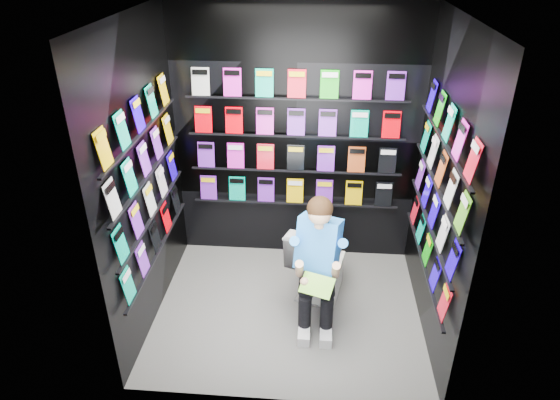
{
  "coord_description": "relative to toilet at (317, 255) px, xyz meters",
  "views": [
    {
      "loc": [
        0.22,
        -3.57,
        3.1
      ],
      "look_at": [
        -0.09,
        0.15,
        1.08
      ],
      "focal_mm": 32.0,
      "sensor_mm": 36.0,
      "label": 1
    }
  ],
  "objects": [
    {
      "name": "longbox_lid",
      "position": [
        0.09,
        -0.1,
        -0.02
      ],
      "size": [
        0.35,
        0.5,
        0.03
      ],
      "primitive_type": "cube",
      "rotation": [
        0.0,
        0.0,
        -0.21
      ],
      "color": "white",
      "rests_on": "longbox"
    },
    {
      "name": "wall_front",
      "position": [
        -0.25,
        -1.38,
        0.93
      ],
      "size": [
        2.4,
        0.04,
        2.6
      ],
      "primitive_type": "cube",
      "color": "black",
      "rests_on": "floor"
    },
    {
      "name": "wall_left",
      "position": [
        -1.45,
        -0.38,
        0.93
      ],
      "size": [
        0.04,
        2.0,
        2.6
      ],
      "primitive_type": "cube",
      "color": "black",
      "rests_on": "floor"
    },
    {
      "name": "toilet",
      "position": [
        0.0,
        0.0,
        0.0
      ],
      "size": [
        0.65,
        0.85,
        0.73
      ],
      "primitive_type": "imported",
      "rotation": [
        0.0,
        0.0,
        2.8
      ],
      "color": "white",
      "rests_on": "floor"
    },
    {
      "name": "comics_right",
      "position": [
        0.92,
        -0.38,
        0.94
      ],
      "size": [
        0.06,
        1.7,
        1.37
      ],
      "primitive_type": null,
      "color": "red",
      "rests_on": "wall_right"
    },
    {
      "name": "comics_left",
      "position": [
        -1.42,
        -0.38,
        0.94
      ],
      "size": [
        0.06,
        1.7,
        1.37
      ],
      "primitive_type": null,
      "color": "red",
      "rests_on": "wall_left"
    },
    {
      "name": "longbox",
      "position": [
        0.09,
        -0.1,
        -0.2
      ],
      "size": [
        0.32,
        0.48,
        0.33
      ],
      "primitive_type": "cube",
      "rotation": [
        0.0,
        0.0,
        -0.21
      ],
      "color": "white",
      "rests_on": "floor"
    },
    {
      "name": "wall_back",
      "position": [
        -0.25,
        0.62,
        0.93
      ],
      "size": [
        2.4,
        0.04,
        2.6
      ],
      "primitive_type": "cube",
      "color": "black",
      "rests_on": "floor"
    },
    {
      "name": "ceiling",
      "position": [
        -0.25,
        -0.38,
        2.23
      ],
      "size": [
        2.4,
        2.4,
        0.0
      ],
      "primitive_type": "plane",
      "color": "white",
      "rests_on": "floor"
    },
    {
      "name": "reader",
      "position": [
        0.0,
        -0.38,
        0.38
      ],
      "size": [
        0.69,
        0.83,
        1.3
      ],
      "primitive_type": null,
      "rotation": [
        0.0,
        0.0,
        -0.34
      ],
      "color": "#2C83E8",
      "rests_on": "toilet"
    },
    {
      "name": "held_comic",
      "position": [
        0.0,
        -0.73,
        0.21
      ],
      "size": [
        0.3,
        0.24,
        0.11
      ],
      "primitive_type": "cube",
      "rotation": [
        -0.96,
        0.0,
        -0.34
      ],
      "color": "green",
      "rests_on": "reader"
    },
    {
      "name": "floor",
      "position": [
        -0.25,
        -0.38,
        -0.37
      ],
      "size": [
        2.4,
        2.4,
        0.0
      ],
      "primitive_type": "plane",
      "color": "#5F5E5C",
      "rests_on": "ground"
    },
    {
      "name": "comics_back",
      "position": [
        -0.25,
        0.59,
        0.94
      ],
      "size": [
        2.1,
        0.06,
        1.37
      ],
      "primitive_type": null,
      "color": "red",
      "rests_on": "wall_back"
    },
    {
      "name": "wall_right",
      "position": [
        0.95,
        -0.38,
        0.93
      ],
      "size": [
        0.04,
        2.0,
        2.6
      ],
      "primitive_type": "cube",
      "color": "black",
      "rests_on": "floor"
    }
  ]
}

